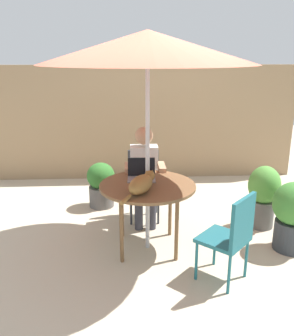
{
  "coord_description": "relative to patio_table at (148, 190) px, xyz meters",
  "views": [
    {
      "loc": [
        -0.21,
        -3.62,
        2.05
      ],
      "look_at": [
        0.0,
        0.1,
        0.89
      ],
      "focal_mm": 39.25,
      "sensor_mm": 36.0,
      "label": 1
    }
  ],
  "objects": [
    {
      "name": "ground_plane",
      "position": [
        0.0,
        0.0,
        -0.68
      ],
      "size": [
        14.0,
        14.0,
        0.0
      ],
      "primitive_type": "plane",
      "color": "#BCAD93"
    },
    {
      "name": "fence_back",
      "position": [
        0.0,
        2.45,
        0.27
      ],
      "size": [
        5.26,
        0.08,
        1.89
      ],
      "primitive_type": "cube",
      "color": "#937756",
      "rests_on": "ground"
    },
    {
      "name": "patio_table",
      "position": [
        0.0,
        0.0,
        0.0
      ],
      "size": [
        1.02,
        1.02,
        0.74
      ],
      "color": "brown",
      "rests_on": "ground"
    },
    {
      "name": "patio_umbrella",
      "position": [
        0.0,
        0.0,
        1.43
      ],
      "size": [
        2.1,
        2.1,
        2.27
      ],
      "color": "#B7B7BC",
      "rests_on": "ground"
    },
    {
      "name": "chair_occupied",
      "position": [
        0.0,
        0.84,
        -0.17
      ],
      "size": [
        0.4,
        0.4,
        0.87
      ],
      "color": "#33383F",
      "rests_on": "ground"
    },
    {
      "name": "chair_empty",
      "position": [
        0.72,
        -0.68,
        -0.17
      ],
      "size": [
        0.57,
        0.57,
        0.87
      ],
      "color": "#1E606B",
      "rests_on": "ground"
    },
    {
      "name": "person_seated",
      "position": [
        0.0,
        0.68,
        -0.0
      ],
      "size": [
        0.48,
        0.48,
        1.21
      ],
      "color": "white",
      "rests_on": "ground"
    },
    {
      "name": "laptop",
      "position": [
        -0.06,
        0.21,
        0.12
      ],
      "size": [
        0.31,
        0.26,
        0.21
      ],
      "color": "gray",
      "rests_on": "patio_table"
    },
    {
      "name": "cat",
      "position": [
        -0.07,
        -0.21,
        0.15
      ],
      "size": [
        0.38,
        0.59,
        0.17
      ],
      "color": "olive",
      "rests_on": "patio_table"
    },
    {
      "name": "potted_plant_near_fence",
      "position": [
        1.44,
        0.44,
        -0.24
      ],
      "size": [
        0.39,
        0.39,
        0.78
      ],
      "color": "#595654",
      "rests_on": "ground"
    },
    {
      "name": "potted_plant_by_chair",
      "position": [
        -0.58,
        1.2,
        -0.35
      ],
      "size": [
        0.38,
        0.38,
        0.63
      ],
      "color": "#595654",
      "rests_on": "ground"
    },
    {
      "name": "potted_plant_corner",
      "position": [
        1.56,
        -0.12,
        -0.26
      ],
      "size": [
        0.46,
        0.46,
        0.77
      ],
      "color": "#33383D",
      "rests_on": "ground"
    }
  ]
}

